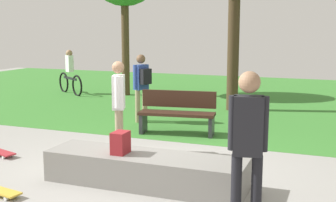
{
  "coord_description": "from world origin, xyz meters",
  "views": [
    {
      "loc": [
        2.82,
        -6.19,
        2.25
      ],
      "look_at": [
        0.31,
        0.33,
        1.08
      ],
      "focal_mm": 47.55,
      "sensor_mm": 36.0,
      "label": 1
    }
  ],
  "objects_px": {
    "park_bench_near_path": "(177,112)",
    "pedestrian_with_backpack": "(142,82)",
    "skater_performing_trick": "(248,139)",
    "cyclist_on_bicycle": "(70,75)",
    "skater_watching": "(119,100)",
    "backpack_on_ledge": "(120,143)",
    "concrete_ledge": "(145,170)"
  },
  "relations": [
    {
      "from": "backpack_on_ledge",
      "to": "skater_watching",
      "type": "height_order",
      "value": "skater_watching"
    },
    {
      "from": "concrete_ledge",
      "to": "cyclist_on_bicycle",
      "type": "relative_size",
      "value": 1.87
    },
    {
      "from": "backpack_on_ledge",
      "to": "cyclist_on_bicycle",
      "type": "bearing_deg",
      "value": 37.73
    },
    {
      "from": "park_bench_near_path",
      "to": "pedestrian_with_backpack",
      "type": "height_order",
      "value": "pedestrian_with_backpack"
    },
    {
      "from": "pedestrian_with_backpack",
      "to": "cyclist_on_bicycle",
      "type": "height_order",
      "value": "pedestrian_with_backpack"
    },
    {
      "from": "backpack_on_ledge",
      "to": "park_bench_near_path",
      "type": "xyz_separation_m",
      "value": [
        -0.27,
        3.17,
        -0.13
      ]
    },
    {
      "from": "skater_performing_trick",
      "to": "skater_watching",
      "type": "xyz_separation_m",
      "value": [
        -2.74,
        2.28,
        -0.09
      ]
    },
    {
      "from": "cyclist_on_bicycle",
      "to": "concrete_ledge",
      "type": "bearing_deg",
      "value": -50.33
    },
    {
      "from": "skater_performing_trick",
      "to": "skater_watching",
      "type": "height_order",
      "value": "skater_performing_trick"
    },
    {
      "from": "park_bench_near_path",
      "to": "cyclist_on_bicycle",
      "type": "distance_m",
      "value": 6.76
    },
    {
      "from": "skater_performing_trick",
      "to": "park_bench_near_path",
      "type": "bearing_deg",
      "value": 119.33
    },
    {
      "from": "park_bench_near_path",
      "to": "pedestrian_with_backpack",
      "type": "xyz_separation_m",
      "value": [
        -1.2,
        0.83,
        0.48
      ]
    },
    {
      "from": "skater_watching",
      "to": "park_bench_near_path",
      "type": "relative_size",
      "value": 1.0
    },
    {
      "from": "skater_performing_trick",
      "to": "cyclist_on_bicycle",
      "type": "height_order",
      "value": "skater_performing_trick"
    },
    {
      "from": "skater_watching",
      "to": "pedestrian_with_backpack",
      "type": "relative_size",
      "value": 1.03
    },
    {
      "from": "skater_watching",
      "to": "park_bench_near_path",
      "type": "height_order",
      "value": "skater_watching"
    },
    {
      "from": "park_bench_near_path",
      "to": "pedestrian_with_backpack",
      "type": "relative_size",
      "value": 1.02
    },
    {
      "from": "skater_performing_trick",
      "to": "park_bench_near_path",
      "type": "distance_m",
      "value": 4.63
    },
    {
      "from": "concrete_ledge",
      "to": "skater_performing_trick",
      "type": "height_order",
      "value": "skater_performing_trick"
    },
    {
      "from": "concrete_ledge",
      "to": "pedestrian_with_backpack",
      "type": "xyz_separation_m",
      "value": [
        -1.82,
        3.92,
        0.74
      ]
    },
    {
      "from": "pedestrian_with_backpack",
      "to": "skater_watching",
      "type": "bearing_deg",
      "value": -74.51
    },
    {
      "from": "backpack_on_ledge",
      "to": "skater_performing_trick",
      "type": "height_order",
      "value": "skater_performing_trick"
    },
    {
      "from": "backpack_on_ledge",
      "to": "pedestrian_with_backpack",
      "type": "xyz_separation_m",
      "value": [
        -1.47,
        3.99,
        0.35
      ]
    },
    {
      "from": "pedestrian_with_backpack",
      "to": "cyclist_on_bicycle",
      "type": "distance_m",
      "value": 5.32
    },
    {
      "from": "skater_performing_trick",
      "to": "skater_watching",
      "type": "distance_m",
      "value": 3.57
    },
    {
      "from": "skater_performing_trick",
      "to": "skater_watching",
      "type": "relative_size",
      "value": 1.08
    },
    {
      "from": "park_bench_near_path",
      "to": "skater_watching",
      "type": "bearing_deg",
      "value": -105.82
    },
    {
      "from": "skater_watching",
      "to": "cyclist_on_bicycle",
      "type": "xyz_separation_m",
      "value": [
        -4.87,
        5.85,
        -0.33
      ]
    },
    {
      "from": "backpack_on_ledge",
      "to": "cyclist_on_bicycle",
      "type": "distance_m",
      "value": 9.21
    },
    {
      "from": "cyclist_on_bicycle",
      "to": "skater_performing_trick",
      "type": "bearing_deg",
      "value": -46.87
    },
    {
      "from": "skater_performing_trick",
      "to": "cyclist_on_bicycle",
      "type": "relative_size",
      "value": 1.15
    },
    {
      "from": "skater_performing_trick",
      "to": "concrete_ledge",
      "type": "bearing_deg",
      "value": 150.66
    }
  ]
}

